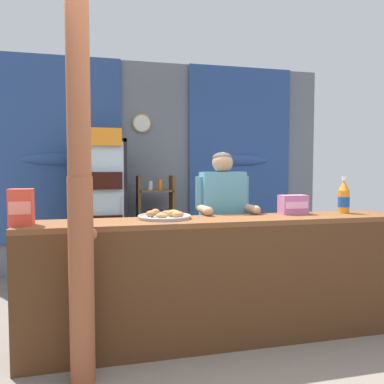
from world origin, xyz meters
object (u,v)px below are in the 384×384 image
Objects in this scene: drink_fridge at (99,200)px; pastry_tray at (165,216)px; soda_bottle_water at (79,211)px; timber_post at (80,186)px; snack_box_crackers at (21,207)px; plastic_lawn_chair at (265,246)px; shopkeeper at (223,215)px; soda_bottle_orange_soda at (344,198)px; bottle_shelf_rack at (156,224)px; stall_counter at (226,270)px; snack_box_wafer at (293,205)px.

drink_fridge is 1.86m from pastry_tray.
soda_bottle_water is at bearing -175.35° from pastry_tray.
soda_bottle_water is (-0.15, -1.84, 0.07)m from drink_fridge.
timber_post is 10.46× the size of snack_box_crackers.
snack_box_crackers is at bearing -173.16° from pastry_tray.
plastic_lawn_chair is 0.56× the size of shopkeeper.
shopkeeper is at bearing -134.69° from plastic_lawn_chair.
shopkeeper is (1.23, 0.82, -0.32)m from timber_post.
soda_bottle_orange_soda is at bearing 2.69° from snack_box_crackers.
bottle_shelf_rack reaches higher than soda_bottle_water.
soda_bottle_orange_soda is 1.60× the size of soda_bottle_water.
stall_counter is 0.67m from shopkeeper.
snack_box_crackers is at bearing -163.97° from shopkeeper.
snack_box_crackers reaches higher than plastic_lawn_chair.
drink_fridge is 4.38× the size of pastry_tray.
soda_bottle_water is (-2.05, -1.20, 0.59)m from plastic_lawn_chair.
stall_counter is 1.31m from timber_post.
pastry_tray is at bearing -177.86° from snack_box_wafer.
soda_bottle_orange_soda reaches higher than bottle_shelf_rack.
timber_post is at bearing -141.18° from plastic_lawn_chair.
soda_bottle_orange_soda is (1.17, 0.19, 0.54)m from stall_counter.
plastic_lawn_chair is 4.21× the size of soda_bottle_water.
plastic_lawn_chair is at bearing 39.49° from pastry_tray.
plastic_lawn_chair is (1.89, -0.65, -0.52)m from drink_fridge.
drink_fridge reaches higher than soda_bottle_water.
stall_counter is at bearing -161.86° from snack_box_wafer.
timber_post reaches higher than drink_fridge.
drink_fridge is 1.20× the size of shopkeeper.
soda_bottle_water is at bearing -149.62° from plastic_lawn_chair.
snack_box_crackers is at bearing -105.65° from drink_fridge.
soda_bottle_orange_soda reaches higher than pastry_tray.
shopkeeper is 6.57× the size of snack_box_wafer.
drink_fridge is 5.70× the size of soda_bottle_orange_soda.
pastry_tray is at bearing 157.60° from stall_counter.
pastry_tray is (0.50, -1.79, 0.01)m from drink_fridge.
snack_box_crackers is (-2.43, -1.27, 0.64)m from plastic_lawn_chair.
stall_counter is at bearing -125.23° from plastic_lawn_chair.
timber_post is (-1.08, -0.29, 0.69)m from stall_counter.
timber_post is 1.51m from shopkeeper.
soda_bottle_orange_soda is at bearing -78.49° from plastic_lawn_chair.
drink_fridge is 1.99m from snack_box_crackers.
pastry_tray is at bearing -150.01° from shopkeeper.
shopkeeper reaches higher than snack_box_crackers.
drink_fridge is 2.16× the size of plastic_lawn_chair.
snack_box_crackers is (-1.49, 0.06, 0.53)m from stall_counter.
shopkeeper is at bearing 17.66° from soda_bottle_water.
snack_box_crackers reaches higher than pastry_tray.
plastic_lawn_chair is 1.22m from shopkeeper.
timber_post is at bearing -168.01° from soda_bottle_orange_soda.
plastic_lawn_chair is 2.02× the size of pastry_tray.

